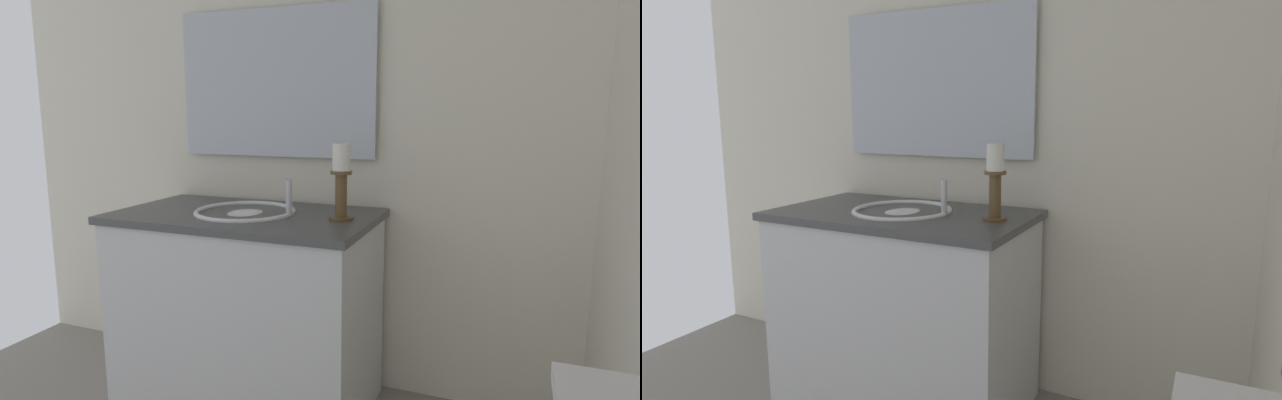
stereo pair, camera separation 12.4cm
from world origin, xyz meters
The scene contains 5 objects.
wall_left centered at (-1.23, 0.00, 1.23)m, with size 0.04×2.70×2.45m, color silver.
vanity_cabinet centered at (-0.91, 0.06, 0.40)m, with size 0.58×1.03×0.80m.
sink_basin centered at (-0.91, 0.06, 0.77)m, with size 0.40×0.40×0.24m.
mirror centered at (-1.19, 0.06, 1.31)m, with size 0.02×0.90×0.62m, color silver.
candle_holder_tall centered at (-0.91, 0.45, 0.95)m, with size 0.09×0.09×0.28m.
Camera 2 is at (0.77, 1.16, 1.19)m, focal length 28.58 mm.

